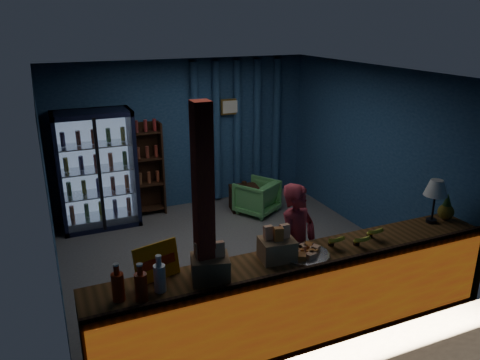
% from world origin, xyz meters
% --- Properties ---
extents(ground, '(4.60, 4.60, 0.00)m').
position_xyz_m(ground, '(0.00, 0.00, 0.00)').
color(ground, '#515154').
rests_on(ground, ground).
extents(room_walls, '(4.60, 4.60, 4.60)m').
position_xyz_m(room_walls, '(0.00, 0.00, 1.57)').
color(room_walls, navy).
rests_on(room_walls, ground).
extents(counter, '(4.40, 0.57, 0.99)m').
position_xyz_m(counter, '(0.00, -1.91, 0.48)').
color(counter, brown).
rests_on(counter, ground).
extents(support_post, '(0.16, 0.16, 2.60)m').
position_xyz_m(support_post, '(-1.05, -1.90, 1.30)').
color(support_post, '#993316').
rests_on(support_post, ground).
extents(beverage_cooler, '(1.20, 0.62, 1.90)m').
position_xyz_m(beverage_cooler, '(-1.55, 1.92, 0.93)').
color(beverage_cooler, black).
rests_on(beverage_cooler, ground).
extents(bottle_shelf, '(0.50, 0.28, 1.60)m').
position_xyz_m(bottle_shelf, '(-0.70, 2.06, 0.79)').
color(bottle_shelf, '#311E0F').
rests_on(bottle_shelf, ground).
extents(curtain_folds, '(1.74, 0.14, 2.50)m').
position_xyz_m(curtain_folds, '(1.00, 2.14, 1.30)').
color(curtain_folds, navy).
rests_on(curtain_folds, room_walls).
extents(framed_picture, '(0.36, 0.04, 0.28)m').
position_xyz_m(framed_picture, '(0.85, 2.10, 1.75)').
color(framed_picture, '#BE862F').
rests_on(framed_picture, room_walls).
extents(shopkeeper, '(0.66, 0.56, 1.53)m').
position_xyz_m(shopkeeper, '(0.21, -1.42, 0.77)').
color(shopkeeper, maroon).
rests_on(shopkeeper, ground).
extents(green_chair, '(0.87, 0.88, 0.59)m').
position_xyz_m(green_chair, '(1.01, 1.31, 0.29)').
color(green_chair, '#52A555').
rests_on(green_chair, ground).
extents(side_table, '(0.53, 0.42, 0.52)m').
position_xyz_m(side_table, '(0.87, 1.53, 0.22)').
color(side_table, '#311E0F').
rests_on(side_table, ground).
extents(yellow_sign, '(0.44, 0.19, 0.35)m').
position_xyz_m(yellow_sign, '(-1.46, -1.74, 1.12)').
color(yellow_sign, orange).
rests_on(yellow_sign, counter).
extents(soda_bottles, '(0.47, 0.19, 0.35)m').
position_xyz_m(soda_bottles, '(-1.67, -1.98, 1.09)').
color(soda_bottles, '#AF290B').
rests_on(soda_bottles, counter).
extents(snack_box_left, '(0.41, 0.36, 0.37)m').
position_xyz_m(snack_box_left, '(-1.01, -1.94, 1.08)').
color(snack_box_left, '#946948').
rests_on(snack_box_left, counter).
extents(snack_box_centre, '(0.37, 0.32, 0.36)m').
position_xyz_m(snack_box_centre, '(-0.28, -1.85, 1.08)').
color(snack_box_centre, '#946948').
rests_on(snack_box_centre, counter).
extents(pastry_tray, '(0.50, 0.50, 0.08)m').
position_xyz_m(pastry_tray, '(0.02, -1.91, 0.98)').
color(pastry_tray, silver).
rests_on(pastry_tray, counter).
extents(banana_bunches, '(0.73, 0.29, 0.16)m').
position_xyz_m(banana_bunches, '(0.64, -1.89, 1.03)').
color(banana_bunches, yellow).
rests_on(banana_bunches, counter).
extents(table_lamp, '(0.27, 0.27, 0.53)m').
position_xyz_m(table_lamp, '(1.81, -1.79, 1.36)').
color(table_lamp, black).
rests_on(table_lamp, counter).
extents(pineapple, '(0.19, 0.19, 0.32)m').
position_xyz_m(pineapple, '(2.02, -1.80, 1.08)').
color(pineapple, olive).
rests_on(pineapple, counter).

